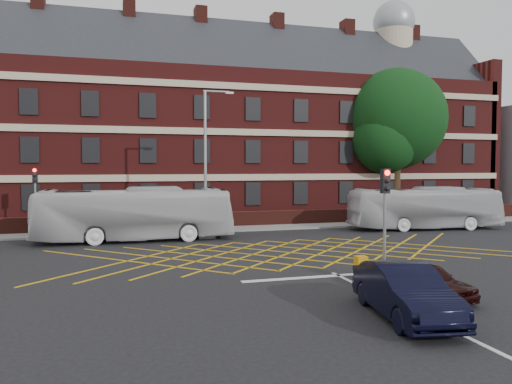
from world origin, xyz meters
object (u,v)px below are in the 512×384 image
object	(u,v)px
street_lamp	(207,187)
car_maroon	(427,280)
deciduous_tree	(395,126)
direction_signs	(41,214)
bus_left	(135,214)
traffic_light_near	(385,234)
traffic_light_far	(36,209)
utility_cabinet	(361,267)
bus_right	(424,208)
car_navy	(405,292)

from	to	relation	value
street_lamp	car_maroon	bearing A→B (deg)	-74.15
deciduous_tree	direction_signs	xyz separation A→B (m)	(-27.62, -4.06, -6.45)
street_lamp	direction_signs	distance (m)	10.64
bus_left	direction_signs	bearing A→B (deg)	56.76
traffic_light_near	street_lamp	bearing A→B (deg)	109.62
traffic_light_far	utility_cabinet	world-z (taller)	traffic_light_far
deciduous_tree	utility_cabinet	bearing A→B (deg)	-124.66
street_lamp	direction_signs	size ratio (longest dim) A/B	4.06
deciduous_tree	traffic_light_near	world-z (taller)	deciduous_tree
traffic_light_far	utility_cabinet	xyz separation A→B (m)	(13.74, -15.89, -1.32)
bus_left	street_lamp	bearing A→B (deg)	-88.33
bus_left	direction_signs	size ratio (longest dim) A/B	5.15
car_maroon	street_lamp	world-z (taller)	street_lamp
utility_cabinet	bus_right	bearing A→B (deg)	47.20
car_maroon	traffic_light_near	bearing A→B (deg)	76.13
car_maroon	direction_signs	xyz separation A→B (m)	(-14.29, 19.45, 0.79)
deciduous_tree	bus_right	bearing A→B (deg)	-107.79
traffic_light_far	direction_signs	distance (m)	0.63
bus_left	car_maroon	bearing A→B (deg)	-149.93
car_navy	deciduous_tree	distance (m)	30.37
bus_right	street_lamp	bearing A→B (deg)	97.26
street_lamp	direction_signs	world-z (taller)	street_lamp
traffic_light_far	car_maroon	bearing A→B (deg)	-52.65
deciduous_tree	street_lamp	distance (m)	20.00
utility_cabinet	street_lamp	bearing A→B (deg)	106.35
bus_right	street_lamp	xyz separation A→B (m)	(-15.27, 0.12, 1.61)
traffic_light_near	car_navy	bearing A→B (deg)	-114.16
direction_signs	bus_right	bearing A→B (deg)	-8.71
deciduous_tree	traffic_light_far	bearing A→B (deg)	-170.82
bus_right	car_navy	xyz separation A→B (m)	(-12.77, -17.36, -0.70)
bus_left	bus_right	xyz separation A→B (m)	(19.53, -0.06, -0.11)
traffic_light_far	direction_signs	xyz separation A→B (m)	(0.23, 0.44, -0.39)
street_lamp	bus_left	bearing A→B (deg)	-179.30
bus_left	traffic_light_near	distance (m)	15.54
car_navy	utility_cabinet	distance (m)	5.02
utility_cabinet	car_maroon	bearing A→B (deg)	-76.19
traffic_light_far	street_lamp	distance (m)	10.65
direction_signs	deciduous_tree	bearing A→B (deg)	8.36
utility_cabinet	bus_left	bearing A→B (deg)	122.37
bus_left	utility_cabinet	world-z (taller)	bus_left
deciduous_tree	direction_signs	distance (m)	28.65
bus_right	street_lamp	world-z (taller)	street_lamp
traffic_light_near	direction_signs	world-z (taller)	traffic_light_near
bus_right	traffic_light_near	xyz separation A→B (m)	(-10.69, -12.72, 0.30)
car_maroon	utility_cabinet	bearing A→B (deg)	92.16
car_navy	traffic_light_far	xyz separation A→B (m)	(-12.54, 20.76, 1.00)
traffic_light_near	bus_left	bearing A→B (deg)	124.66
car_maroon	traffic_light_far	distance (m)	23.95
car_navy	street_lamp	bearing A→B (deg)	106.89
bus_right	deciduous_tree	xyz separation A→B (m)	(2.54, 7.90, 6.36)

